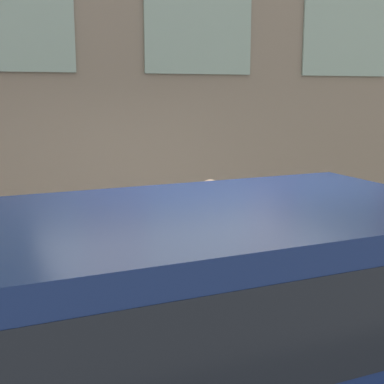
# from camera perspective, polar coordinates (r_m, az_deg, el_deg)

# --- Properties ---
(ground_plane) EXTENTS (80.00, 80.00, 0.00)m
(ground_plane) POSITION_cam_1_polar(r_m,az_deg,el_deg) (4.74, 1.90, -19.08)
(ground_plane) COLOR #514F4C
(sidewalk) EXTENTS (2.85, 60.00, 0.18)m
(sidewalk) POSITION_cam_1_polar(r_m,az_deg,el_deg) (5.89, -4.23, -11.93)
(sidewalk) COLOR #A8A093
(sidewalk) RESTS_ON ground_plane
(fire_hydrant) EXTENTS (0.31, 0.43, 0.79)m
(fire_hydrant) POSITION_cam_1_polar(r_m,az_deg,el_deg) (5.02, -2.14, -9.96)
(fire_hydrant) COLOR gold
(fire_hydrant) RESTS_ON sidewalk
(person) EXTENTS (0.32, 0.21, 1.31)m
(person) POSITION_cam_1_polar(r_m,az_deg,el_deg) (5.44, 1.95, -4.07)
(person) COLOR #232328
(person) RESTS_ON sidewalk
(parked_truck_navy_near) EXTENTS (1.82, 5.32, 1.73)m
(parked_truck_navy_near) POSITION_cam_1_polar(r_m,az_deg,el_deg) (3.04, -3.43, -16.16)
(parked_truck_navy_near) COLOR black
(parked_truck_navy_near) RESTS_ON ground_plane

